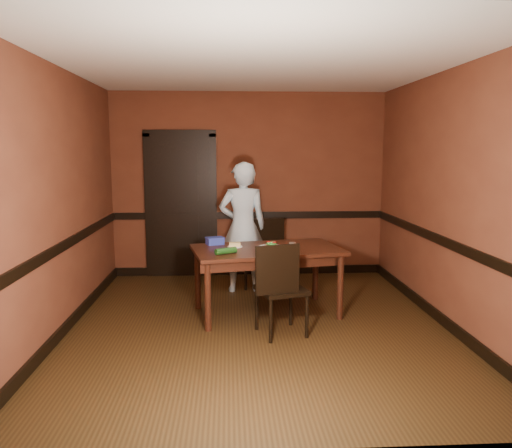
{
  "coord_description": "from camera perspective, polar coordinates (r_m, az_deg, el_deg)",
  "views": [
    {
      "loc": [
        -0.31,
        -5.12,
        1.87
      ],
      "look_at": [
        0.0,
        0.35,
        1.05
      ],
      "focal_mm": 35.0,
      "sensor_mm": 36.0,
      "label": 1
    }
  ],
  "objects": [
    {
      "name": "dado_left",
      "position": [
        5.47,
        -21.03,
        -2.27
      ],
      "size": [
        0.03,
        4.5,
        0.1
      ],
      "primitive_type": "cube",
      "color": "black",
      "rests_on": "ground"
    },
    {
      "name": "baseboard_back",
      "position": [
        7.58,
        -0.8,
        -5.3
      ],
      "size": [
        4.0,
        0.03,
        0.12
      ],
      "primitive_type": "cube",
      "color": "black",
      "rests_on": "ground"
    },
    {
      "name": "chair_near",
      "position": [
        5.09,
        2.92,
        -7.31
      ],
      "size": [
        0.56,
        0.56,
        0.96
      ],
      "primitive_type": null,
      "rotation": [
        0.0,
        0.0,
        3.44
      ],
      "color": "black",
      "rests_on": "floor"
    },
    {
      "name": "sauce_jar",
      "position": [
        5.51,
        4.18,
        -2.56
      ],
      "size": [
        0.08,
        0.08,
        0.09
      ],
      "rotation": [
        0.0,
        0.0,
        -0.13
      ],
      "color": "#4F9043",
      "rests_on": "dining_table"
    },
    {
      "name": "baseboard_right",
      "position": [
        5.89,
        20.17,
        -9.91
      ],
      "size": [
        0.03,
        4.5,
        0.12
      ],
      "primitive_type": "cube",
      "color": "black",
      "rests_on": "ground"
    },
    {
      "name": "sandwich_plate",
      "position": [
        5.64,
        1.76,
        -2.55
      ],
      "size": [
        0.29,
        0.29,
        0.07
      ],
      "rotation": [
        0.0,
        0.0,
        0.04
      ],
      "color": "white",
      "rests_on": "dining_table"
    },
    {
      "name": "door",
      "position": [
        7.41,
        -8.57,
        2.39
      ],
      "size": [
        1.05,
        0.07,
        2.2
      ],
      "color": "black",
      "rests_on": "ground"
    },
    {
      "name": "dado_back",
      "position": [
        7.42,
        -0.82,
        1.01
      ],
      "size": [
        4.0,
        0.03,
        0.1
      ],
      "primitive_type": "cube",
      "color": "black",
      "rests_on": "ground"
    },
    {
      "name": "wall_right",
      "position": [
        5.64,
        20.98,
        2.66
      ],
      "size": [
        0.02,
        4.5,
        2.7
      ],
      "primitive_type": "cube",
      "color": "#5B2C1B",
      "rests_on": "ground"
    },
    {
      "name": "floor",
      "position": [
        5.46,
        0.21,
        -11.52
      ],
      "size": [
        4.0,
        4.5,
        0.01
      ],
      "primitive_type": "cube",
      "color": "black",
      "rests_on": "ground"
    },
    {
      "name": "person",
      "position": [
        6.56,
        -1.53,
        -0.37
      ],
      "size": [
        0.65,
        0.45,
        1.71
      ],
      "primitive_type": "imported",
      "rotation": [
        0.0,
        0.0,
        3.2
      ],
      "color": "silver",
      "rests_on": "floor"
    },
    {
      "name": "wrapped_veg",
      "position": [
        5.32,
        -3.46,
        -3.08
      ],
      "size": [
        0.24,
        0.18,
        0.07
      ],
      "primitive_type": "cylinder",
      "rotation": [
        0.0,
        1.57,
        0.51
      ],
      "color": "#184415",
      "rests_on": "dining_table"
    },
    {
      "name": "wall_left",
      "position": [
        5.42,
        -21.43,
        2.42
      ],
      "size": [
        0.02,
        4.5,
        2.7
      ],
      "primitive_type": "cube",
      "color": "#5B2C1B",
      "rests_on": "ground"
    },
    {
      "name": "food_tub",
      "position": [
        5.86,
        -4.72,
        -1.92
      ],
      "size": [
        0.24,
        0.2,
        0.09
      ],
      "rotation": [
        0.0,
        0.0,
        0.37
      ],
      "color": "#2E3FB1",
      "rests_on": "dining_table"
    },
    {
      "name": "wall_front",
      "position": [
        2.93,
        2.86,
        -1.72
      ],
      "size": [
        4.0,
        0.02,
        2.7
      ],
      "primitive_type": "cube",
      "color": "#5B2C1B",
      "rests_on": "ground"
    },
    {
      "name": "dining_table",
      "position": [
        5.73,
        1.24,
        -6.53
      ],
      "size": [
        1.78,
        1.22,
        0.77
      ],
      "primitive_type": "cube",
      "rotation": [
        0.0,
        0.0,
        0.19
      ],
      "color": "black",
      "rests_on": "floor"
    },
    {
      "name": "dado_right",
      "position": [
        5.69,
        20.6,
        -1.85
      ],
      "size": [
        0.03,
        4.5,
        0.1
      ],
      "primitive_type": "cube",
      "color": "black",
      "rests_on": "ground"
    },
    {
      "name": "baseboard_left",
      "position": [
        5.68,
        -20.57,
        -10.62
      ],
      "size": [
        0.03,
        4.5,
        0.12
      ],
      "primitive_type": "cube",
      "color": "black",
      "rests_on": "ground"
    },
    {
      "name": "chair_far",
      "position": [
        6.54,
        1.0,
        -3.78
      ],
      "size": [
        0.57,
        0.57,
        0.95
      ],
      "primitive_type": null,
      "rotation": [
        0.0,
        0.0,
        0.34
      ],
      "color": "black",
      "rests_on": "floor"
    },
    {
      "name": "cheese_saucer",
      "position": [
        5.69,
        -2.44,
        -2.44
      ],
      "size": [
        0.17,
        0.17,
        0.05
      ],
      "rotation": [
        0.0,
        0.0,
        -0.38
      ],
      "color": "white",
      "rests_on": "dining_table"
    },
    {
      "name": "ceiling",
      "position": [
        5.19,
        0.23,
        17.71
      ],
      "size": [
        4.0,
        4.5,
        0.01
      ],
      "primitive_type": "cube",
      "color": "silver",
      "rests_on": "ground"
    },
    {
      "name": "wall_back",
      "position": [
        7.39,
        -0.83,
        4.48
      ],
      "size": [
        4.0,
        0.02,
        2.7
      ],
      "primitive_type": "cube",
      "color": "#5B2C1B",
      "rests_on": "ground"
    }
  ]
}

